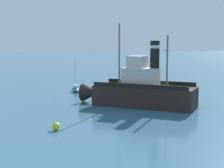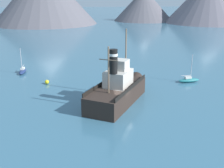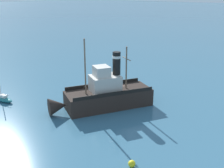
# 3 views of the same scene
# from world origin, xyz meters

# --- Properties ---
(ground_plane) EXTENTS (600.00, 600.00, 0.00)m
(ground_plane) POSITION_xyz_m (0.00, 0.00, 0.00)
(ground_plane) COLOR #38667F
(old_tugboat) EXTENTS (10.17, 14.14, 9.90)m
(old_tugboat) POSITION_xyz_m (-0.31, 2.50, 1.83)
(old_tugboat) COLOR #2D231E
(old_tugboat) RESTS_ON ground
(sailboat_teal) EXTENTS (3.90, 1.54, 4.90)m
(sailboat_teal) POSITION_xyz_m (12.94, 10.13, 0.43)
(sailboat_teal) COLOR #23757A
(sailboat_teal) RESTS_ON ground
(mooring_buoy) EXTENTS (0.70, 0.70, 0.70)m
(mooring_buoy) POSITION_xyz_m (-11.21, 11.94, 0.35)
(mooring_buoy) COLOR yellow
(mooring_buoy) RESTS_ON ground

